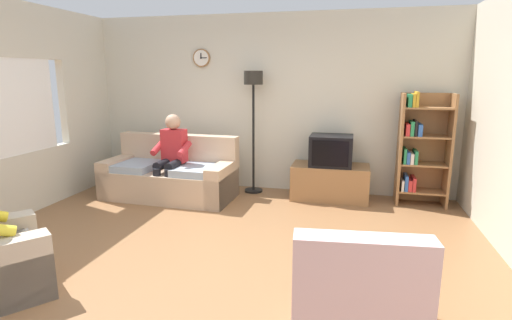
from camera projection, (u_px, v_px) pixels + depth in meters
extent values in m
plane|color=#8C603D|center=(215.00, 258.00, 3.98)|extent=(12.00, 12.00, 0.00)
cube|color=beige|center=(269.00, 104.00, 6.22)|extent=(6.20, 0.12, 2.70)
cylinder|color=olive|center=(202.00, 58.00, 6.25)|extent=(0.28, 0.03, 0.28)
cylinder|color=white|center=(201.00, 58.00, 6.23)|extent=(0.24, 0.01, 0.24)
cube|color=black|center=(201.00, 56.00, 6.22)|extent=(0.02, 0.01, 0.09)
cube|color=black|center=(203.00, 58.00, 6.22)|extent=(0.11, 0.01, 0.01)
cube|color=beige|center=(86.00, 100.00, 6.34)|extent=(0.12, 1.10, 1.20)
cube|color=tan|center=(169.00, 184.00, 5.89)|extent=(1.93, 0.91, 0.42)
cube|color=tan|center=(179.00, 150.00, 6.14)|extent=(1.91, 0.27, 0.48)
cube|color=tan|center=(222.00, 184.00, 5.66)|extent=(0.25, 0.85, 0.56)
cube|color=tan|center=(119.00, 176.00, 6.10)|extent=(0.25, 0.85, 0.56)
cube|color=#9EADBC|center=(198.00, 170.00, 5.66)|extent=(0.62, 0.70, 0.10)
cube|color=#9EADBC|center=(136.00, 166.00, 5.92)|extent=(0.62, 0.70, 0.10)
cube|color=olive|center=(330.00, 182.00, 5.83)|extent=(1.10, 0.56, 0.51)
cube|color=black|center=(331.00, 176.00, 6.08)|extent=(1.10, 0.04, 0.03)
cube|color=black|center=(331.00, 150.00, 5.72)|extent=(0.60, 0.48, 0.44)
cube|color=black|center=(330.00, 154.00, 5.48)|extent=(0.50, 0.01, 0.36)
cube|color=olive|center=(399.00, 149.00, 5.56)|extent=(0.04, 0.36, 1.55)
cube|color=olive|center=(449.00, 151.00, 5.41)|extent=(0.04, 0.36, 1.55)
cube|color=olive|center=(422.00, 148.00, 5.65)|extent=(0.64, 0.02, 1.55)
cube|color=olive|center=(420.00, 191.00, 5.61)|extent=(0.60, 0.34, 0.02)
cube|color=silver|center=(402.00, 184.00, 5.63)|extent=(0.03, 0.28, 0.15)
cube|color=#2D59A5|center=(405.00, 182.00, 5.61)|extent=(0.04, 0.28, 0.22)
cube|color=red|center=(409.00, 184.00, 5.61)|extent=(0.05, 0.28, 0.16)
cube|color=red|center=(413.00, 183.00, 5.59)|extent=(0.04, 0.28, 0.19)
cube|color=olive|center=(423.00, 164.00, 5.53)|extent=(0.60, 0.34, 0.02)
cube|color=#267F4C|center=(404.00, 155.00, 5.54)|extent=(0.03, 0.28, 0.21)
cube|color=#2D59A5|center=(407.00, 157.00, 5.54)|extent=(0.04, 0.28, 0.16)
cube|color=silver|center=(411.00, 158.00, 5.53)|extent=(0.04, 0.28, 0.14)
cube|color=#267F4C|center=(415.00, 157.00, 5.51)|extent=(0.04, 0.28, 0.18)
cube|color=olive|center=(425.00, 136.00, 5.44)|extent=(0.60, 0.34, 0.02)
cube|color=red|center=(407.00, 129.00, 5.46)|extent=(0.05, 0.28, 0.16)
cube|color=#267F4C|center=(411.00, 128.00, 5.45)|extent=(0.05, 0.28, 0.20)
cube|color=black|center=(415.00, 128.00, 5.43)|extent=(0.03, 0.28, 0.21)
cube|color=#2D59A5|center=(419.00, 130.00, 5.43)|extent=(0.06, 0.28, 0.16)
cube|color=olive|center=(428.00, 108.00, 5.36)|extent=(0.60, 0.34, 0.02)
cube|color=#267F4C|center=(409.00, 100.00, 5.38)|extent=(0.05, 0.28, 0.17)
cube|color=gold|center=(413.00, 100.00, 5.37)|extent=(0.04, 0.28, 0.18)
cube|color=gold|center=(416.00, 99.00, 5.36)|extent=(0.03, 0.28, 0.20)
cylinder|color=black|center=(253.00, 190.00, 6.25)|extent=(0.28, 0.28, 0.03)
cylinder|color=black|center=(253.00, 138.00, 6.07)|extent=(0.04, 0.04, 1.70)
cylinder|color=black|center=(253.00, 78.00, 5.89)|extent=(0.28, 0.28, 0.20)
cube|color=beige|center=(352.00, 311.00, 2.75)|extent=(0.88, 0.92, 0.40)
cube|color=beige|center=(362.00, 278.00, 2.29)|extent=(0.81, 0.26, 0.50)
cube|color=beige|center=(308.00, 296.00, 2.79)|extent=(0.28, 0.82, 0.56)
cube|color=beige|center=(397.00, 302.00, 2.71)|extent=(0.28, 0.82, 0.56)
cube|color=red|center=(174.00, 146.00, 5.80)|extent=(0.35, 0.21, 0.48)
sphere|color=tan|center=(173.00, 122.00, 5.72)|extent=(0.22, 0.22, 0.22)
cylinder|color=black|center=(175.00, 165.00, 5.65)|extent=(0.14, 0.38, 0.13)
cylinder|color=black|center=(163.00, 164.00, 5.70)|extent=(0.14, 0.38, 0.13)
cylinder|color=black|center=(169.00, 188.00, 5.53)|extent=(0.11, 0.11, 0.52)
cylinder|color=black|center=(157.00, 187.00, 5.58)|extent=(0.11, 0.11, 0.52)
cylinder|color=red|center=(184.00, 149.00, 5.66)|extent=(0.10, 0.33, 0.20)
cylinder|color=red|center=(158.00, 148.00, 5.77)|extent=(0.10, 0.33, 0.20)
cylinder|color=#4C4742|center=(3.00, 241.00, 3.37)|extent=(0.33, 0.38, 0.13)
cylinder|color=#4C4742|center=(7.00, 248.00, 3.23)|extent=(0.33, 0.38, 0.13)
cylinder|color=#4C4742|center=(32.00, 258.00, 3.53)|extent=(0.15, 0.15, 0.40)
cylinder|color=#4C4742|center=(36.00, 266.00, 3.40)|extent=(0.15, 0.15, 0.40)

